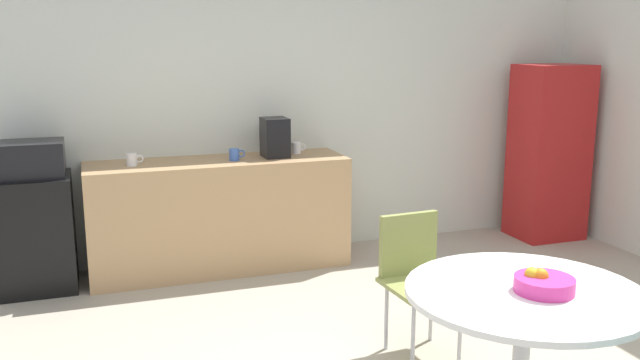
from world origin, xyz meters
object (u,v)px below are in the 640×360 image
Objects in this scene: round_table at (524,317)px; mug_white at (132,160)px; locker_cabinet at (549,152)px; mini_fridge at (36,233)px; coffee_maker at (275,137)px; mug_green at (297,148)px; chair_olive at (416,267)px; microwave at (30,159)px; fruit_bowl at (543,284)px; mug_red at (235,155)px.

round_table is 8.56× the size of mug_white.
mini_fridge is at bearing 178.72° from locker_cabinet.
coffee_maker is at bearing 98.36° from round_table.
mug_green is at bearing 2.73° from mini_fridge.
mug_green is (-0.14, 1.95, 0.43)m from chair_olive.
fruit_bowl is at bearing -50.92° from microwave.
mug_white is (-1.48, 1.82, 0.43)m from chair_olive.
locker_cabinet reaches higher than mug_green.
locker_cabinet is 12.53× the size of mug_green.
mini_fridge reaches higher than round_table.
mug_white is 1.14m from coffee_maker.
microwave reaches higher than mug_red.
mini_fridge is 0.53× the size of locker_cabinet.
coffee_maker reaches higher than mug_red.
locker_cabinet is at bearing -1.28° from mini_fridge.
mug_green and mug_red have the same top height.
locker_cabinet is 2.96m from mug_red.
coffee_maker reaches higher than mug_green.
fruit_bowl is 0.85× the size of coffee_maker.
fruit_bowl is 2.93m from mug_red.
mini_fridge is 0.89m from mug_white.
mini_fridge is at bearing 129.08° from fruit_bowl.
round_table is at bearing -51.16° from mini_fridge.
microwave is 3.70m from fruit_bowl.
mug_green is (1.35, 0.13, 0.00)m from mug_white.
chair_olive is (2.20, -1.85, 0.09)m from mini_fridge.
mug_red is (-0.76, 2.76, 0.35)m from round_table.
mini_fridge is 6.66× the size of mug_white.
coffee_maker reaches higher than microwave.
mug_green is at bearing 94.05° from chair_olive.
mug_red is at bearing 111.33° from chair_olive.
mug_white is (-3.74, 0.07, 0.14)m from locker_cabinet.
chair_olive is at bearing 93.70° from round_table.
mini_fridge reaches higher than chair_olive.
microwave is 1.77× the size of fruit_bowl.
chair_olive is 1.97m from mug_red.
coffee_maker is (-2.61, 0.10, 0.25)m from locker_cabinet.
locker_cabinet reaches higher than fruit_bowl.
mug_green is at bearing 5.37° from mug_white.
round_table is 3.45× the size of coffee_maker.
mug_white is 0.40× the size of coffee_maker.
locker_cabinet is 5.94× the size of fruit_bowl.
fruit_bowl is at bearing -85.00° from mug_green.
round_table is 1.33× the size of chair_olive.
mug_red reaches higher than fruit_bowl.
mug_white is 0.79m from mug_red.
coffee_maker reaches higher than mug_white.
chair_olive is 1.96m from coffee_maker.
microwave is 1.50× the size of coffee_maker.
fruit_bowl is at bearing -73.70° from mug_red.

